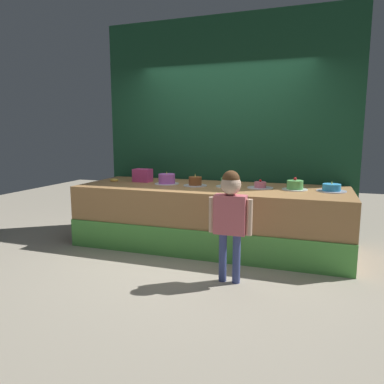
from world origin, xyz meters
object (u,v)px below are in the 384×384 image
at_px(pink_box, 143,175).
at_px(cake_center_right, 260,186).
at_px(cake_far_right, 332,188).
at_px(cake_center_left, 227,183).
at_px(cake_left, 195,182).
at_px(donut, 114,180).
at_px(cake_far_left, 167,179).
at_px(cake_right, 295,185).
at_px(child_figure, 230,211).

distance_m(pink_box, cake_center_right, 1.71).
bearing_deg(cake_far_right, cake_center_left, -178.43).
distance_m(cake_left, cake_center_left, 0.43).
relative_size(pink_box, cake_far_right, 0.72).
bearing_deg(donut, cake_far_right, 0.24).
bearing_deg(cake_far_left, cake_far_right, 1.29).
relative_size(cake_center_right, cake_right, 1.06).
bearing_deg(donut, cake_center_right, -0.06).
height_order(cake_far_left, cake_right, cake_far_left).
relative_size(donut, cake_center_left, 0.40).
distance_m(cake_left, cake_center_right, 0.86).
xyz_separation_m(pink_box, cake_far_right, (2.56, -0.07, -0.05)).
xyz_separation_m(child_figure, donut, (-2.02, 1.18, 0.08)).
distance_m(cake_center_right, cake_far_right, 0.85).
bearing_deg(child_figure, cake_right, 65.31).
bearing_deg(cake_center_right, cake_center_left, -177.25).
bearing_deg(pink_box, child_figure, -38.41).
relative_size(cake_far_left, cake_right, 1.08).
relative_size(cake_left, cake_center_right, 0.95).
bearing_deg(pink_box, cake_center_left, -4.48).
bearing_deg(pink_box, cake_far_right, -1.46).
bearing_deg(cake_center_right, donut, 179.94).
bearing_deg(child_figure, donut, 149.60).
bearing_deg(cake_right, child_figure, -114.69).
bearing_deg(cake_far_left, child_figure, -44.60).
relative_size(pink_box, donut, 2.13).
relative_size(child_figure, cake_far_right, 3.25).
relative_size(donut, cake_center_right, 0.36).
bearing_deg(cake_far_right, pink_box, 178.54).
bearing_deg(child_figure, cake_center_left, 104.95).
xyz_separation_m(pink_box, donut, (-0.43, -0.08, -0.08)).
height_order(child_figure, cake_center_left, child_figure).
relative_size(cake_far_left, cake_center_right, 1.02).
xyz_separation_m(cake_center_right, cake_right, (0.43, 0.00, 0.02)).
height_order(donut, cake_center_left, cake_center_left).
bearing_deg(cake_right, donut, 179.97).
distance_m(cake_center_left, cake_right, 0.85).
height_order(cake_center_left, cake_far_right, cake_center_left).
bearing_deg(cake_center_right, child_figure, -95.65).
height_order(child_figure, donut, child_figure).
bearing_deg(pink_box, cake_left, -10.01).
bearing_deg(cake_center_left, cake_right, 1.45).
height_order(donut, cake_left, cake_left).
bearing_deg(child_figure, cake_left, 123.57).
xyz_separation_m(donut, cake_right, (2.56, -0.00, 0.04)).
bearing_deg(cake_center_right, cake_far_left, -178.50).
relative_size(cake_center_left, cake_right, 0.96).
height_order(pink_box, cake_far_left, pink_box).
relative_size(child_figure, cake_center_left, 3.79).
bearing_deg(cake_right, cake_left, -176.79).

